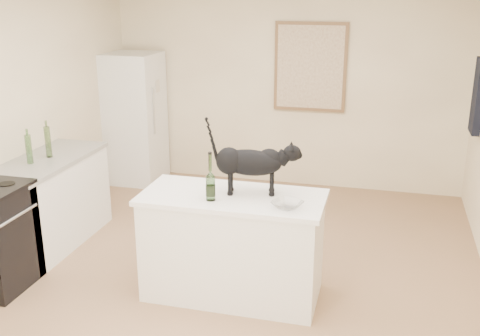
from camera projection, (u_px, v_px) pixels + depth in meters
name	position (u px, v px, depth m)	size (l,w,h in m)	color
floor	(228.00, 280.00, 5.08)	(5.50, 5.50, 0.00)	#987051
wall_back	(286.00, 86.00, 7.21)	(4.50, 4.50, 0.00)	#FFF0C5
wall_front	(29.00, 324.00, 2.15)	(4.50, 4.50, 0.00)	#FFF0C5
island_base	(233.00, 248.00, 4.74)	(1.44, 0.67, 0.86)	white
island_top	(233.00, 197.00, 4.60)	(1.50, 0.70, 0.04)	white
left_cabinets	(50.00, 203.00, 5.70)	(0.60, 1.40, 0.86)	white
left_countertop	(45.00, 161.00, 5.56)	(0.62, 1.44, 0.04)	gray
fridge	(134.00, 118.00, 7.45)	(0.68, 0.68, 1.70)	white
artwork_frame	(310.00, 67.00, 7.03)	(0.90, 0.03, 1.10)	brown
artwork_canvas	(310.00, 67.00, 7.02)	(0.82, 0.00, 1.02)	beige
hanging_garment	(478.00, 96.00, 6.01)	(0.08, 0.34, 0.80)	black
black_cat	(250.00, 166.00, 4.56)	(0.67, 0.20, 0.47)	black
wine_bottle	(210.00, 179.00, 4.44)	(0.07, 0.07, 0.35)	#2A5823
glass_bowl	(287.00, 205.00, 4.32)	(0.23, 0.23, 0.06)	white
fridge_paper	(158.00, 86.00, 7.25)	(0.00, 0.13, 0.16)	beige
counter_bottle_cluster	(39.00, 145.00, 5.47)	(0.12, 0.29, 0.31)	#27521B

